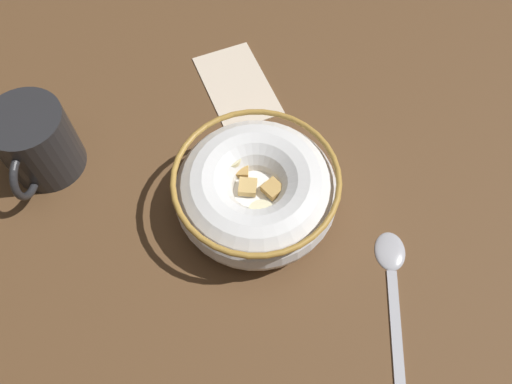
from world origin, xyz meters
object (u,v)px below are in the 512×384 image
object	(u,v)px
cereal_bowl	(256,191)
folded_napkin	(237,85)
spoon	(392,270)
coffee_mug	(37,143)

from	to	relation	value
cereal_bowl	folded_napkin	xyz separation A→B (cm)	(-16.45, -3.86, -3.12)
cereal_bowl	spoon	distance (cm)	15.87
coffee_mug	folded_napkin	bearing A→B (deg)	123.97
cereal_bowl	spoon	size ratio (longest dim) A/B	1.07
cereal_bowl	folded_napkin	distance (cm)	17.18
coffee_mug	cereal_bowl	bearing A→B (deg)	82.42
cereal_bowl	coffee_mug	xyz separation A→B (cm)	(-3.14, -23.61, 0.90)
cereal_bowl	coffee_mug	distance (cm)	23.84
cereal_bowl	spoon	world-z (taller)	cereal_bowl
folded_napkin	spoon	bearing A→B (deg)	38.67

